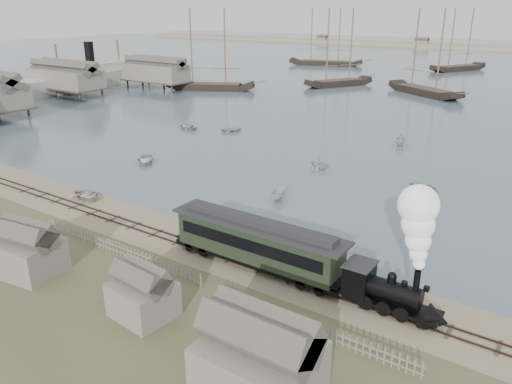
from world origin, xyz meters
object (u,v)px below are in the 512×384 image
Objects in this scene: beached_dinghy at (87,195)px; locomotive at (408,262)px; steamship at (91,64)px; passenger_coach at (257,242)px.

locomotive is at bearing -83.36° from beached_dinghy.
steamship reaches higher than beached_dinghy.
steamship is at bearing 61.19° from beached_dinghy.
locomotive is at bearing -125.69° from steamship.
steamship is at bearing 151.31° from locomotive.
locomotive reaches higher than passenger_coach.
beached_dinghy is 0.08× the size of steamship.
beached_dinghy is at bearing 176.58° from locomotive.
locomotive is 12.29m from passenger_coach.
passenger_coach reaches higher than beached_dinghy.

